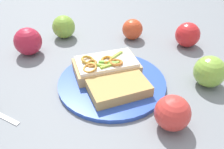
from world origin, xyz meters
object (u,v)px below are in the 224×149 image
object	(u,v)px
sandwich	(107,66)
apple_1	(132,29)
bread_slice_side	(118,87)
apple_3	(64,27)
apple_5	(188,35)
apple_0	(210,72)
apple_2	(172,113)
plate	(112,83)
apple_4	(28,41)

from	to	relation	value
sandwich	apple_1	world-z (taller)	apple_1
sandwich	bread_slice_side	size ratio (longest dim) A/B	1.22
apple_3	apple_5	xyz separation A→B (m)	(0.36, -0.19, 0.00)
sandwich	apple_0	xyz separation A→B (m)	(0.23, -0.13, 0.01)
apple_2	apple_3	xyz separation A→B (m)	(-0.13, 0.48, 0.00)
plate	apple_5	size ratio (longest dim) A/B	3.56
bread_slice_side	apple_0	world-z (taller)	apple_0
sandwich	apple_0	bearing A→B (deg)	-26.39
apple_2	apple_4	distance (m)	0.48
apple_0	apple_4	xyz separation A→B (m)	(-0.41, 0.32, 0.00)
apple_4	apple_5	xyz separation A→B (m)	(0.48, -0.12, -0.00)
apple_4	apple_1	bearing A→B (deg)	-3.14
apple_0	apple_5	xyz separation A→B (m)	(0.06, 0.19, -0.00)
sandwich	apple_4	distance (m)	0.26
apple_0	apple_2	distance (m)	0.19
sandwich	apple_4	bearing A→B (deg)	136.81
apple_2	apple_3	distance (m)	0.50
plate	apple_3	bearing A→B (deg)	101.55
apple_2	apple_4	bearing A→B (deg)	121.53
apple_0	apple_2	world-z (taller)	apple_0
apple_5	apple_1	bearing A→B (deg)	143.75
bread_slice_side	apple_3	distance (m)	0.35
apple_2	apple_5	world-z (taller)	apple_5
sandwich	apple_5	xyz separation A→B (m)	(0.29, 0.07, 0.01)
apple_0	apple_4	bearing A→B (deg)	142.62
apple_2	apple_5	distance (m)	0.36
sandwich	apple_5	world-z (taller)	apple_5
apple_3	apple_1	bearing A→B (deg)	-22.58
apple_1	apple_4	bearing A→B (deg)	176.86
apple_5	apple_2	bearing A→B (deg)	-128.63
apple_3	apple_0	bearing A→B (deg)	-52.92
apple_4	sandwich	bearing A→B (deg)	-45.76
plate	apple_2	xyz separation A→B (m)	(0.07, -0.18, 0.03)
sandwich	apple_4	size ratio (longest dim) A/B	2.08
plate	apple_1	bearing A→B (deg)	54.76
apple_5	apple_4	bearing A→B (deg)	165.50
apple_1	apple_2	bearing A→B (deg)	-102.15
apple_1	apple_2	xyz separation A→B (m)	(-0.08, -0.39, 0.00)
apple_5	sandwich	bearing A→B (deg)	-167.51
plate	apple_3	size ratio (longest dim) A/B	3.61
apple_5	apple_3	bearing A→B (deg)	151.47
bread_slice_side	apple_4	xyz separation A→B (m)	(-0.18, 0.28, 0.02)
apple_0	apple_1	bearing A→B (deg)	104.82
apple_1	apple_3	distance (m)	0.23
bread_slice_side	apple_3	xyz separation A→B (m)	(-0.06, 0.35, 0.01)
bread_slice_side	apple_0	size ratio (longest dim) A/B	1.76
apple_1	apple_4	size ratio (longest dim) A/B	0.82
apple_2	apple_4	world-z (taller)	apple_4
sandwich	apple_3	size ratio (longest dim) A/B	2.25
apple_1	apple_5	distance (m)	0.18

